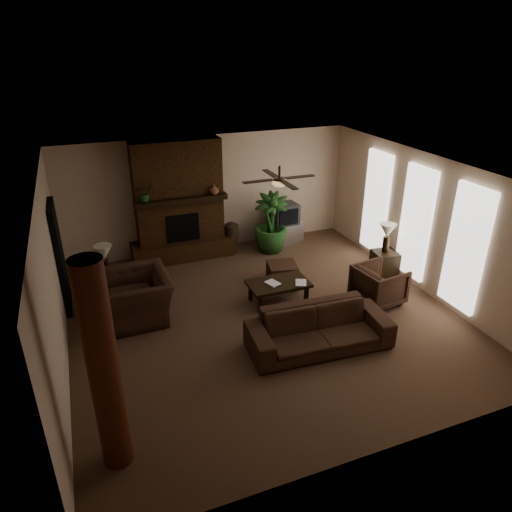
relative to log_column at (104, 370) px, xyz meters
name	(u,v)px	position (x,y,z in m)	size (l,w,h in m)	color
room_shell	(264,250)	(2.95, 2.40, 0.00)	(7.00, 7.00, 7.00)	brown
fireplace	(180,211)	(2.15, 5.62, -0.24)	(2.40, 0.70, 2.80)	#4F2D15
windows	(415,223)	(6.40, 2.60, -0.05)	(0.08, 3.65, 2.35)	white
log_column	(104,370)	(0.00, 0.00, 0.00)	(0.36, 0.36, 2.80)	#572715
doorway	(60,257)	(-0.49, 4.20, -0.35)	(0.10, 1.00, 2.10)	black
ceiling_fan	(279,181)	(3.35, 2.70, 1.13)	(1.35, 1.35, 0.37)	black
sofa	(320,323)	(3.47, 1.19, -0.93)	(2.42, 0.71, 0.95)	#3D261A
armchair_left	(138,289)	(0.77, 3.27, -0.82)	(1.33, 0.86, 1.16)	#3D261A
armchair_right	(379,283)	(5.27, 2.07, -0.97)	(0.84, 0.79, 0.87)	#3D261A
coffee_table	(278,285)	(3.44, 2.83, -1.03)	(1.20, 0.70, 0.43)	black
ottoman	(282,272)	(3.87, 3.59, -1.20)	(0.60, 0.60, 0.40)	#3D261A
tv_stand	(285,232)	(4.83, 5.55, -1.15)	(0.85, 0.50, 0.50)	#BBBBBD
tv	(285,214)	(4.79, 5.54, -0.64)	(0.68, 0.57, 0.52)	#38383B
floor_vase	(231,235)	(3.34, 5.47, -0.97)	(0.34, 0.34, 0.77)	#32241C
floor_plant	(270,235)	(4.25, 5.16, -0.99)	(0.82, 1.46, 0.82)	#275220
side_table_left	(108,289)	(0.27, 4.09, -1.12)	(0.50, 0.50, 0.55)	black
lamp_left	(104,255)	(0.29, 4.11, -0.40)	(0.42, 0.42, 0.65)	black
side_table_right	(384,263)	(6.10, 3.04, -1.12)	(0.50, 0.50, 0.55)	black
lamp_right	(387,233)	(6.10, 3.07, -0.40)	(0.44, 0.44, 0.65)	black
mantel_plant	(144,194)	(1.35, 5.41, 0.32)	(0.38, 0.42, 0.33)	#275220
mantel_vase	(214,190)	(2.91, 5.34, 0.27)	(0.22, 0.23, 0.22)	brown
book_a	(269,279)	(3.20, 2.77, -0.83)	(0.22, 0.03, 0.29)	#999999
book_b	(296,277)	(3.74, 2.67, -0.82)	(0.21, 0.02, 0.29)	#999999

